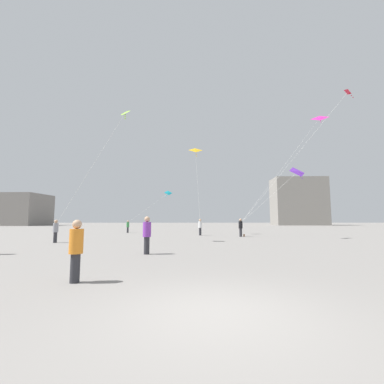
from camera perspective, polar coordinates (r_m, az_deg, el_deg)
ground_plane at (r=5.14m, az=5.53°, el=-24.85°), size 300.00×300.00×0.00m
person_in_black at (r=26.56m, az=10.56°, el=-7.46°), size 0.39×0.39×1.79m
person_in_purple at (r=13.08m, az=-9.82°, el=-8.89°), size 0.40×0.40×1.82m
person_in_white at (r=28.37m, az=1.79°, el=-7.49°), size 0.38×0.38×1.77m
person_in_grey at (r=21.68m, az=-27.62°, el=-7.38°), size 0.36×0.36×1.66m
person_in_orange at (r=7.81m, az=-23.98°, el=-11.07°), size 0.36×0.36×1.66m
person_in_green at (r=34.92m, az=-13.84°, el=-7.22°), size 0.35×0.35×1.59m
kite_violet_delta at (r=25.66m, az=21.93°, el=3.98°), size 5.55×3.48×5.10m
kite_cyan_delta at (r=39.51m, az=-5.39°, el=-0.37°), size 5.36×5.66×4.72m
kite_magenta_delta at (r=34.61m, az=25.87°, el=13.97°), size 10.96×3.56×12.51m
kite_crimson_delta at (r=31.57m, az=30.02°, el=17.19°), size 11.25×1.97×13.36m
kite_amber_delta at (r=31.40m, az=0.80°, el=8.85°), size 1.26×2.48×8.91m
kite_lime_delta at (r=22.10m, az=-14.83°, el=15.69°), size 5.20×1.01×9.04m
building_left_hall at (r=96.64m, az=-35.58°, el=-3.18°), size 23.94×13.98×9.35m
building_centre_hall at (r=89.55m, az=22.18°, el=-1.96°), size 16.17×10.00×14.87m
handbag_beside_flyer at (r=26.77m, az=11.29°, el=-9.28°), size 0.21×0.34×0.24m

